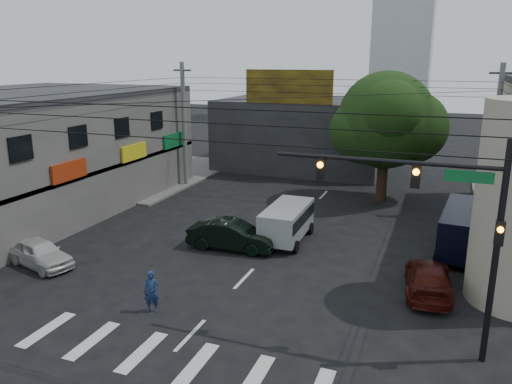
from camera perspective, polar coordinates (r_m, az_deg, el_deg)
The scene contains 15 objects.
ground at distance 20.72m, azimuth -3.51°, elevation -12.02°, with size 160.00×160.00×0.00m, color black.
sidewalk_far_left at distance 44.24m, azimuth -15.28°, elevation 2.28°, with size 16.00×16.00×0.15m, color #514F4C.
building_left at distance 34.85m, azimuth -27.24°, elevation 3.57°, with size 14.00×24.00×7.00m, color #4E4B48.
building_far at distance 44.81m, azimuth 5.52°, elevation 6.70°, with size 14.00×10.00×6.00m, color #232326.
billboard at distance 39.70m, azimuth 3.75°, elevation 11.92°, with size 7.00×0.30×2.60m, color olive.
street_tree at distance 34.20m, azimuth 14.62°, elevation 7.91°, with size 6.40×6.40×8.70m.
traffic_gantry at distance 16.42m, azimuth 20.39°, elevation -2.13°, with size 7.10×0.35×7.20m.
utility_pole_far_left at distance 37.80m, azimuth -8.21°, elevation 7.53°, with size 0.32×0.32×9.20m, color #59595B.
utility_pole_far_right at distance 33.24m, azimuth 25.54°, elevation 5.22°, with size 0.32×0.32×9.20m, color #59595B.
dark_sedan at distance 25.42m, azimuth -2.75°, elevation -4.94°, with size 4.58×1.81×1.48m, color black.
white_compact at distance 25.48m, azimuth -23.47°, elevation -6.42°, with size 4.05×2.48×1.29m, color beige.
maroon_sedan at distance 22.04m, azimuth 19.09°, elevation -9.28°, with size 2.20×4.61×1.30m, color #3F0E09.
silver_minivan at distance 26.49m, azimuth 3.54°, elevation -3.64°, with size 1.91×4.44×1.90m, color #B0B4B8, non-canonical shape.
navy_van at distance 26.82m, azimuth 22.87°, elevation -4.17°, with size 2.69×5.90×2.29m, color black, non-canonical shape.
traffic_officer at distance 19.73m, azimuth -11.83°, elevation -11.10°, with size 0.71×0.58×1.66m, color #16264E.
Camera 1 is at (7.72, -16.77, 9.39)m, focal length 35.00 mm.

